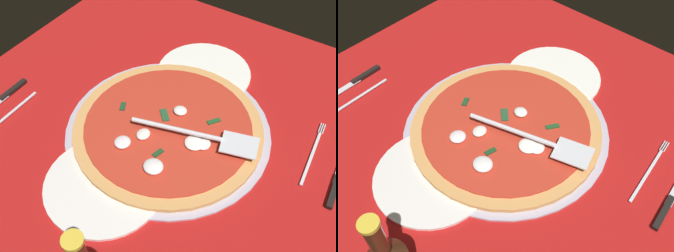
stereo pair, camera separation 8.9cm
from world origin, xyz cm
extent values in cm
cube|color=#AB1514|center=(0.00, 0.00, -0.40)|extent=(96.92, 96.92, 0.80)
cube|color=silver|center=(-44.42, -20.19, 0.05)|extent=(8.08, 8.08, 0.10)
cube|color=silver|center=(-44.42, -4.04, 0.05)|extent=(8.08, 8.08, 0.10)
cube|color=silver|center=(-44.42, 12.11, 0.05)|extent=(8.08, 8.08, 0.10)
cube|color=silver|center=(-36.34, -28.27, 0.05)|extent=(8.08, 8.08, 0.10)
cube|color=silver|center=(-36.34, -12.11, 0.05)|extent=(8.08, 8.08, 0.10)
cube|color=white|center=(-36.34, 4.04, 0.05)|extent=(8.08, 8.08, 0.10)
cube|color=white|center=(-36.34, 20.19, 0.05)|extent=(8.08, 8.08, 0.10)
cube|color=silver|center=(-28.27, -36.34, 0.05)|extent=(8.08, 8.08, 0.10)
cube|color=silver|center=(-28.27, -20.19, 0.05)|extent=(8.08, 8.08, 0.10)
cube|color=silver|center=(-28.27, -4.04, 0.05)|extent=(8.08, 8.08, 0.10)
cube|color=silver|center=(-28.27, 12.11, 0.05)|extent=(8.08, 8.08, 0.10)
cube|color=silver|center=(-28.27, 28.27, 0.05)|extent=(8.08, 8.08, 0.10)
cube|color=silver|center=(-20.19, -44.42, 0.05)|extent=(8.08, 8.08, 0.10)
cube|color=white|center=(-20.19, -28.27, 0.05)|extent=(8.08, 8.08, 0.10)
cube|color=silver|center=(-20.19, -12.11, 0.05)|extent=(8.08, 8.08, 0.10)
cube|color=silver|center=(-20.19, 4.04, 0.05)|extent=(8.08, 8.08, 0.10)
cube|color=silver|center=(-20.19, 20.19, 0.05)|extent=(8.08, 8.08, 0.10)
cube|color=silver|center=(-12.11, -36.34, 0.05)|extent=(8.08, 8.08, 0.10)
cube|color=silver|center=(-12.11, -20.19, 0.05)|extent=(8.08, 8.08, 0.10)
cube|color=silver|center=(-12.11, -4.04, 0.05)|extent=(8.08, 8.08, 0.10)
cube|color=silver|center=(-12.11, 12.11, 0.05)|extent=(8.08, 8.08, 0.10)
cube|color=white|center=(-12.11, 28.27, 0.05)|extent=(8.08, 8.08, 0.10)
cube|color=silver|center=(-4.04, -44.42, 0.05)|extent=(8.08, 8.08, 0.10)
cube|color=silver|center=(-4.04, -28.27, 0.05)|extent=(8.08, 8.08, 0.10)
cube|color=silver|center=(-4.04, -12.11, 0.05)|extent=(8.08, 8.08, 0.10)
cube|color=white|center=(-4.04, 4.04, 0.05)|extent=(8.08, 8.08, 0.10)
cube|color=silver|center=(-4.04, 20.19, 0.05)|extent=(8.08, 8.08, 0.10)
cube|color=white|center=(-4.04, 36.34, 0.05)|extent=(8.08, 8.08, 0.10)
cube|color=silver|center=(4.04, -36.34, 0.05)|extent=(8.08, 8.08, 0.10)
cube|color=silver|center=(4.04, -20.19, 0.05)|extent=(8.08, 8.08, 0.10)
cube|color=silver|center=(4.04, -4.04, 0.05)|extent=(8.08, 8.08, 0.10)
cube|color=silver|center=(4.04, 12.11, 0.05)|extent=(8.08, 8.08, 0.10)
cube|color=silver|center=(4.04, 28.27, 0.05)|extent=(8.08, 8.08, 0.10)
cube|color=silver|center=(12.11, -44.42, 0.05)|extent=(8.08, 8.08, 0.10)
cube|color=silver|center=(12.11, -28.27, 0.05)|extent=(8.08, 8.08, 0.10)
cube|color=silver|center=(12.11, -12.11, 0.05)|extent=(8.08, 8.08, 0.10)
cube|color=silver|center=(12.11, 4.04, 0.05)|extent=(8.08, 8.08, 0.10)
cube|color=white|center=(12.11, 20.19, 0.05)|extent=(8.08, 8.08, 0.10)
cube|color=silver|center=(20.19, -20.19, 0.05)|extent=(8.08, 8.08, 0.10)
cube|color=silver|center=(20.19, -4.04, 0.05)|extent=(8.08, 8.08, 0.10)
cube|color=white|center=(20.19, 12.11, 0.05)|extent=(8.08, 8.08, 0.10)
cube|color=silver|center=(28.27, -12.11, 0.05)|extent=(8.08, 8.08, 0.10)
cube|color=silver|center=(28.27, 4.04, 0.05)|extent=(8.08, 8.08, 0.10)
cube|color=silver|center=(36.34, -4.04, 0.05)|extent=(8.08, 8.08, 0.10)
cylinder|color=#B6AFC4|center=(0.86, 2.74, 0.51)|extent=(45.06, 45.06, 0.81)
cylinder|color=white|center=(-19.99, -0.46, 0.60)|extent=(23.40, 23.40, 1.00)
cylinder|color=silver|center=(19.75, 0.38, 0.60)|extent=(23.98, 23.98, 1.00)
cylinder|color=tan|center=(0.86, 2.74, 1.42)|extent=(41.76, 41.76, 1.01)
cylinder|color=red|center=(0.86, 2.74, 2.07)|extent=(36.80, 36.80, 0.30)
ellipsoid|color=white|center=(12.17, 6.58, 2.89)|extent=(3.93, 4.13, 1.34)
ellipsoid|color=white|center=(-3.81, 2.97, 2.83)|extent=(2.84, 3.07, 1.21)
ellipsoid|color=white|center=(2.36, 10.28, 2.70)|extent=(4.15, 4.20, 0.95)
ellipsoid|color=silver|center=(6.29, -0.41, 2.78)|extent=(3.26, 2.84, 1.11)
ellipsoid|color=white|center=(10.49, -2.35, 2.82)|extent=(3.52, 3.46, 1.20)
ellipsoid|color=white|center=(1.62, 12.00, 2.68)|extent=(3.35, 3.04, 0.92)
cube|color=#22502D|center=(-1.14, 0.54, 2.37)|extent=(3.63, 3.63, 0.30)
cube|color=#1E4C23|center=(-5.42, 10.64, 2.37)|extent=(3.14, 2.67, 0.30)
cube|color=#1A4424|center=(1.79, -8.89, 2.37)|extent=(2.76, 2.17, 0.30)
cube|color=#1B411F|center=(8.54, 5.26, 2.37)|extent=(2.65, 1.67, 0.30)
cube|color=silver|center=(-1.43, 18.71, 3.72)|extent=(7.67, 8.88, 0.30)
cylinder|color=silver|center=(2.29, 5.66, 4.07)|extent=(6.33, 19.08, 1.00)
cube|color=white|center=(16.75, -32.72, 0.40)|extent=(20.03, 11.74, 0.60)
cube|color=silver|center=(16.70, -30.17, 0.83)|extent=(16.77, 0.92, 0.25)
cube|color=black|center=(10.72, -35.40, 1.10)|extent=(8.13, 1.35, 0.80)
cube|color=white|center=(-9.01, 35.02, 0.40)|extent=(19.21, 14.97, 0.60)
cube|color=silver|center=(-8.75, 32.00, 0.83)|extent=(15.33, 1.92, 0.25)
cube|color=silver|center=(-17.93, 31.65, 0.83)|extent=(3.01, 0.48, 0.25)
cube|color=silver|center=(-17.89, 31.21, 0.83)|extent=(3.01, 0.48, 0.25)
cube|color=silver|center=(-17.85, 30.77, 0.83)|extent=(3.01, 0.48, 0.25)
cube|color=black|center=(-3.07, 38.57, 1.10)|extent=(8.38, 1.91, 0.80)
cylinder|color=#442313|center=(38.28, 13.47, 19.76)|extent=(2.47, 2.47, 6.71)
cylinder|color=gold|center=(38.28, 13.47, 23.42)|extent=(2.84, 2.84, 0.60)
camera|label=1|loc=(50.45, 34.89, 68.53)|focal=43.55mm
camera|label=2|loc=(45.06, 41.97, 68.53)|focal=43.55mm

